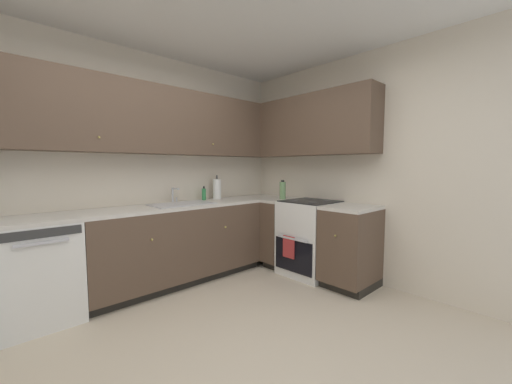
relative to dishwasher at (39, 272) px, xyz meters
The scene contains 16 objects.
ground_plane 1.79m from the dishwasher, 58.62° to the right, with size 4.09×3.55×0.02m, color beige.
wall_back 1.30m from the dishwasher, 19.89° to the left, with size 4.19×0.05×2.63m, color beige.
wall_right 3.43m from the dishwasher, 26.42° to the right, with size 0.05×3.65×2.63m, color beige.
dishwasher is the anchor object (origin of this frame).
lower_cabinets_back 1.32m from the dishwasher, ahead, with size 2.04×0.62×0.88m.
countertop_back 1.40m from the dishwasher, ahead, with size 3.24×0.60×0.04m, color beige.
lower_cabinets_right 2.86m from the dishwasher, 22.40° to the right, with size 0.62×1.39×0.88m.
countertop_right 2.90m from the dishwasher, 22.42° to the right, with size 0.60×1.39×0.03m.
oven_range 2.80m from the dishwasher, 18.24° to the right, with size 0.68×0.62×1.06m.
upper_cabinets_back 1.84m from the dishwasher, ahead, with size 2.92×0.34×0.74m.
upper_cabinets_right 3.20m from the dishwasher, 13.48° to the right, with size 0.32×1.94×0.74m.
sink 1.44m from the dishwasher, ahead, with size 0.70×0.40×0.10m.
faucet 1.50m from the dishwasher, ahead, with size 0.07×0.16×0.18m.
soap_bottle 1.89m from the dishwasher, ahead, with size 0.05×0.05×0.18m.
paper_towel_roll 2.09m from the dishwasher, ahead, with size 0.11×0.11×0.33m.
oil_bottle 2.74m from the dishwasher, ahead, with size 0.08×0.08×0.25m.
Camera 1 is at (-1.23, -1.63, 1.34)m, focal length 20.95 mm.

